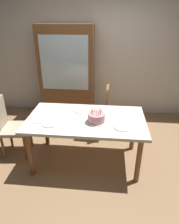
% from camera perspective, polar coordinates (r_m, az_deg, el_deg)
% --- Properties ---
extents(ground, '(6.40, 6.40, 0.00)m').
position_cam_1_polar(ground, '(3.23, -0.91, -13.50)').
color(ground, '#93704C').
extents(back_wall, '(6.40, 0.10, 2.60)m').
position_cam_1_polar(back_wall, '(4.39, 1.82, 16.22)').
color(back_wall, silver).
rests_on(back_wall, ground).
extents(dining_table, '(1.65, 0.94, 0.74)m').
position_cam_1_polar(dining_table, '(2.86, -1.00, -3.33)').
color(dining_table, silver).
rests_on(dining_table, ground).
extents(birthday_cake, '(0.28, 0.28, 0.20)m').
position_cam_1_polar(birthday_cake, '(2.69, 1.95, -1.72)').
color(birthday_cake, silver).
rests_on(birthday_cake, dining_table).
extents(plate_near_celebrant, '(0.22, 0.22, 0.01)m').
position_cam_1_polar(plate_near_celebrant, '(2.72, -11.13, -3.27)').
color(plate_near_celebrant, silver).
rests_on(plate_near_celebrant, dining_table).
extents(plate_far_side, '(0.22, 0.22, 0.01)m').
position_cam_1_polar(plate_far_side, '(3.01, -2.12, 0.28)').
color(plate_far_side, silver).
rests_on(plate_far_side, dining_table).
extents(plate_near_guest, '(0.22, 0.22, 0.01)m').
position_cam_1_polar(plate_near_guest, '(2.62, 9.33, -4.31)').
color(plate_near_guest, silver).
rests_on(plate_near_guest, dining_table).
extents(fork_near_celebrant, '(0.18, 0.03, 0.01)m').
position_cam_1_polar(fork_near_celebrant, '(2.77, -14.29, -3.09)').
color(fork_near_celebrant, silver).
rests_on(fork_near_celebrant, dining_table).
extents(fork_far_side, '(0.18, 0.03, 0.01)m').
position_cam_1_polar(fork_far_side, '(3.02, -5.15, 0.26)').
color(fork_far_side, silver).
rests_on(fork_far_side, dining_table).
extents(fork_near_guest, '(0.18, 0.05, 0.01)m').
position_cam_1_polar(fork_near_guest, '(2.61, 5.82, -4.21)').
color(fork_near_guest, silver).
rests_on(fork_near_guest, dining_table).
extents(chair_spindle_back, '(0.45, 0.45, 0.95)m').
position_cam_1_polar(chair_spindle_back, '(3.63, 2.28, -0.01)').
color(chair_spindle_back, brown).
rests_on(chair_spindle_back, ground).
extents(chair_upholstered, '(0.49, 0.49, 0.95)m').
position_cam_1_polar(chair_upholstered, '(3.33, -22.10, -3.25)').
color(chair_upholstered, tan).
rests_on(chair_upholstered, ground).
extents(china_cabinet, '(1.10, 0.45, 1.90)m').
position_cam_1_polar(china_cabinet, '(4.26, -6.39, 10.97)').
color(china_cabinet, brown).
rests_on(china_cabinet, ground).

